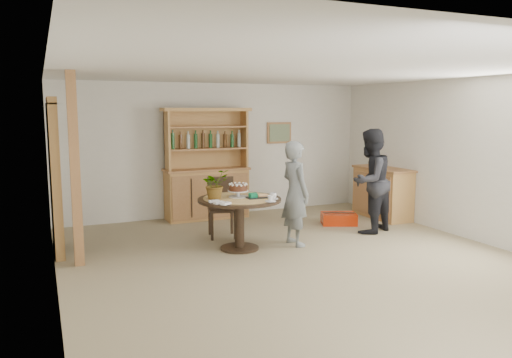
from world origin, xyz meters
The scene contains 17 objects.
ground centered at (0.00, 0.00, 0.00)m, with size 7.00×7.00×0.00m, color tan.
room_shell centered at (0.00, 0.01, 1.74)m, with size 6.04×7.04×2.52m.
doorway centered at (-2.93, 2.00, 1.11)m, with size 0.13×1.10×2.18m.
pine_post centered at (-2.70, 1.20, 1.25)m, with size 0.12×0.12×2.50m, color #B27D4B.
hutch centered at (-0.30, 3.24, 0.69)m, with size 1.62×0.54×2.04m.
sideboard centered at (2.74, 2.00, 0.47)m, with size 0.54×1.26×0.94m.
dining_table centered at (-0.51, 1.06, 0.60)m, with size 1.20×1.20×0.76m.
dining_chair centered at (-0.49, 1.89, 0.54)m, with size 0.50×0.50×0.95m.
birthday_cake centered at (-0.51, 1.11, 0.88)m, with size 0.30×0.30×0.20m.
flower_vase centered at (-0.86, 1.11, 0.97)m, with size 0.38×0.33×0.42m, color #3F7233.
gift_tray centered at (-0.29, 0.94, 0.79)m, with size 0.30×0.20×0.08m.
coffee_cup_a centered at (-0.11, 0.78, 0.80)m, with size 0.15×0.15×0.09m.
coffee_cup_b centered at (-0.23, 0.61, 0.79)m, with size 0.15×0.15×0.08m.
napkins centered at (-0.92, 0.75, 0.77)m, with size 0.24×0.33×0.03m.
teen_boy centered at (0.34, 0.96, 0.78)m, with size 0.57×0.37×1.56m, color slate.
adult_person centered at (1.82, 1.15, 0.85)m, with size 0.83×0.65×1.71m, color black.
red_suitcase centered at (1.68, 1.84, 0.10)m, with size 0.71×0.60×0.21m.
Camera 1 is at (-3.09, -5.49, 2.02)m, focal length 35.00 mm.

